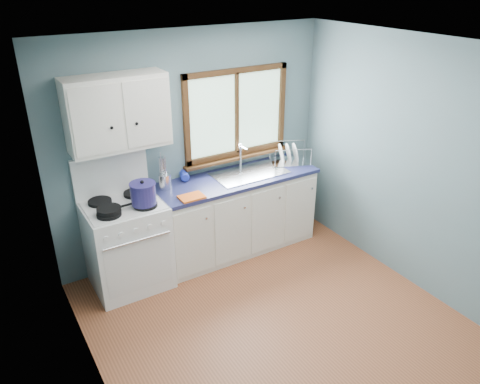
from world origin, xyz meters
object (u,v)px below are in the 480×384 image
utensil_crock (165,181)px  sink (249,178)px  stockpot (143,193)px  base_cabinets (236,217)px  skillet (109,210)px  dish_rack (289,157)px  gas_range (127,242)px  thermos (163,172)px

utensil_crock → sink: bearing=-7.1°
stockpot → utensil_crock: 0.45m
base_cabinets → skillet: 1.59m
base_cabinets → sink: 0.48m
skillet → dish_rack: (2.24, 0.21, -0.00)m
base_cabinets → sink: sink is taller
base_cabinets → utensil_crock: (-0.79, 0.12, 0.60)m
stockpot → utensil_crock: size_ratio=0.62×
base_cabinets → gas_range: bearing=-179.2°
utensil_crock → thermos: size_ratio=1.24×
sink → thermos: thermos is taller
sink → gas_range: bearing=-179.3°
stockpot → utensil_crock: (0.34, 0.29, -0.07)m
base_cabinets → stockpot: bearing=-171.6°
gas_range → dish_rack: size_ratio=2.49×
utensil_crock → base_cabinets: bearing=-8.6°
sink → skillet: bearing=-174.2°
stockpot → utensil_crock: bearing=39.9°
skillet → stockpot: 0.35m
gas_range → thermos: (0.52, 0.20, 0.59)m
stockpot → dish_rack: stockpot is taller
sink → stockpot: size_ratio=3.29×
base_cabinets → dish_rack: (0.77, 0.04, 0.57)m
utensil_crock → dish_rack: size_ratio=0.75×
utensil_crock → thermos: utensil_crock is taller
sink → skillet: sink is taller
utensil_crock → dish_rack: utensil_crock is taller
skillet → dish_rack: bearing=1.3°
gas_range → stockpot: size_ratio=5.33×
stockpot → thermos: 0.49m
base_cabinets → thermos: (-0.78, 0.18, 0.68)m
skillet → utensil_crock: size_ratio=0.84×
base_cabinets → utensil_crock: 1.00m
base_cabinets → thermos: bearing=167.1°
base_cabinets → sink: (0.18, -0.00, 0.45)m
gas_range → sink: size_ratio=1.62×
sink → base_cabinets: bearing=179.9°
stockpot → thermos: bearing=44.6°
thermos → stockpot: bearing=-135.4°
sink → stockpot: sink is taller
gas_range → stockpot: gas_range is taller
gas_range → base_cabinets: (1.31, 0.02, -0.08)m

